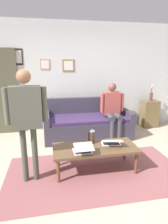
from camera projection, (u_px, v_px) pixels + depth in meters
ground_plane at (91, 171)px, 3.08m from camera, size 7.68×7.68×0.00m
area_rug at (96, 173)px, 3.03m from camera, size 2.83×1.48×0.01m
back_wall at (72, 77)px, 4.84m from camera, size 7.04×0.11×2.70m
interior_door at (1, 92)px, 4.52m from camera, size 0.82×0.09×2.05m
couch at (87, 124)px, 4.51m from camera, size 2.00×0.92×0.88m
coffee_table at (95, 149)px, 3.04m from camera, size 1.34×0.59×0.41m
laptop_left at (112, 142)px, 3.09m from camera, size 0.36×0.36×0.13m
laptop_center at (83, 150)px, 2.82m from camera, size 0.29×0.33×0.15m
french_press at (92, 137)px, 3.14m from camera, size 0.11×0.09×0.25m
side_shelf at (149, 114)px, 5.17m from camera, size 0.42×0.32×0.73m
flower_vase at (151, 94)px, 5.03m from camera, size 0.10×0.09×0.43m
person_standing at (26, 113)px, 2.59m from camera, size 0.58×0.22×1.63m
person_seated at (113, 108)px, 4.29m from camera, size 0.55×0.51×1.28m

